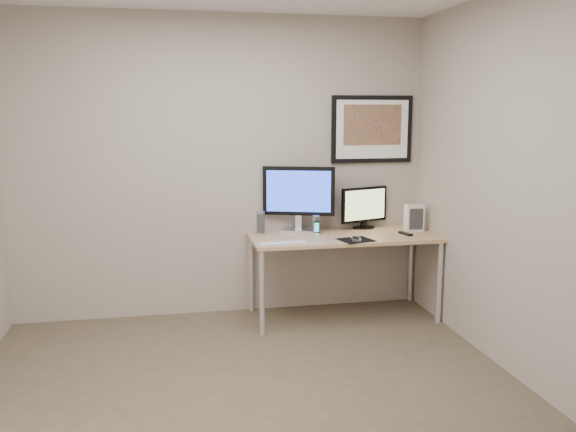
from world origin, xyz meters
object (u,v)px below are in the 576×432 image
Objects in this scene: monitor_large at (299,196)px; fan_unit at (414,218)px; phone_dock at (316,228)px; desk at (343,242)px; framed_art at (372,129)px; speaker_right at (316,224)px; speaker_left at (260,223)px; monitor_tv at (364,207)px; keyboard at (283,243)px.

fan_unit is (1.01, -0.17, -0.20)m from monitor_large.
desk is at bearing -8.81° from phone_dock.
framed_art reaches higher than desk.
speaker_left is at bearing 167.89° from speaker_right.
monitor_tv is at bearing -135.64° from framed_art.
fan_unit is at bearing 0.24° from speaker_left.
keyboard is at bearing -130.65° from phone_dock.
speaker_right is 0.69× the size of fan_unit.
keyboard reaches higher than desk.
monitor_large is 2.61× the size of fan_unit.
fan_unit is at bearing 8.99° from monitor_large.
monitor_large is at bearing 13.83° from speaker_left.
speaker_left is 0.46m from keyboard.
speaker_left is at bearing 178.08° from fan_unit.
desk is 0.63m from keyboard.
keyboard is (-0.84, -0.50, -0.20)m from monitor_tv.
speaker_left is 1.37m from fan_unit.
speaker_left is (-0.35, -0.05, -0.22)m from monitor_large.
fan_unit reaches higher than speaker_right.
monitor_large is at bearing 173.42° from fan_unit.
monitor_tv is at bearing 27.82° from phone_dock.
desk is 3.99× the size of keyboard.
monitor_large reaches higher than speaker_right.
desk is at bearing -14.93° from monitor_large.
keyboard is (-0.58, -0.26, 0.07)m from desk.
keyboard is 1.29m from fan_unit.
phone_dock is (-0.01, -0.04, -0.02)m from speaker_right.
speaker_right is at bearing 153.69° from desk.
speaker_right is at bearing -158.27° from framed_art.
fan_unit is (0.40, -0.19, -0.09)m from monitor_tv.
phone_dock is at bearing -154.96° from framed_art.
framed_art is 1.23× the size of monitor_large.
speaker_right is (0.13, -0.12, -0.24)m from monitor_large.
monitor_large is 0.62m from keyboard.
monitor_large is 1.53× the size of keyboard.
fan_unit is (1.24, 0.31, 0.11)m from keyboard.
speaker_right reaches higher than desk.
monitor_large reaches higher than speaker_left.
monitor_large is 1.04m from fan_unit.
fan_unit is at bearing 4.83° from desk.
phone_dock is 0.29× the size of keyboard.
fan_unit is at bearing 11.84° from keyboard.
desk is 6.83× the size of fan_unit.
fan_unit reaches higher than speaker_left.
framed_art is at bearing 27.10° from monitor_large.
speaker_left is 0.50× the size of keyboard.
speaker_right is 0.88m from fan_unit.
speaker_left reaches higher than phone_dock.
speaker_left is 1.73× the size of phone_dock.
framed_art is at bearing 142.05° from fan_unit.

